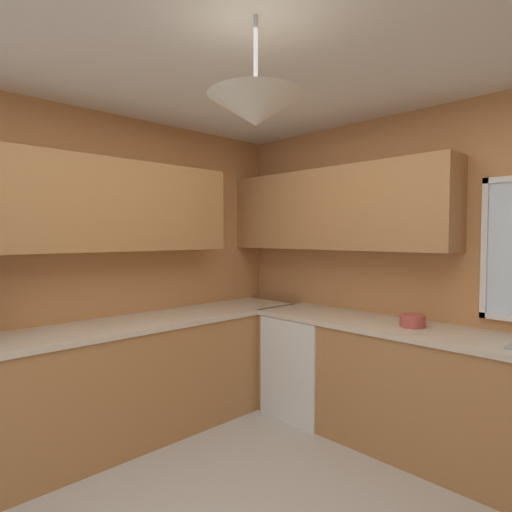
{
  "coord_description": "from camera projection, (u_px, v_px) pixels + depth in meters",
  "views": [
    {
      "loc": [
        1.4,
        -1.35,
        1.57
      ],
      "look_at": [
        -0.81,
        0.79,
        1.42
      ],
      "focal_mm": 29.78,
      "sensor_mm": 36.0,
      "label": 1
    }
  ],
  "objects": [
    {
      "name": "counter_run_back",
      "position": [
        440.0,
        396.0,
        2.95
      ],
      "size": [
        3.02,
        0.65,
        0.91
      ],
      "color": "#AD7542",
      "rests_on": "ground_plane"
    },
    {
      "name": "bowl",
      "position": [
        412.0,
        321.0,
        3.08
      ],
      "size": [
        0.18,
        0.18,
        0.09
      ],
      "primitive_type": "cylinder",
      "color": "#B74C42",
      "rests_on": "counter_run_back"
    },
    {
      "name": "room_shell",
      "position": [
        273.0,
        207.0,
        2.55
      ],
      "size": [
        3.93,
        3.91,
        2.62
      ],
      "color": "#C6844C",
      "rests_on": "ground_plane"
    },
    {
      "name": "dishwasher",
      "position": [
        308.0,
        364.0,
        3.75
      ],
      "size": [
        0.6,
        0.6,
        0.86
      ],
      "primitive_type": "cube",
      "color": "white",
      "rests_on": "ground_plane"
    },
    {
      "name": "counter_run_left",
      "position": [
        106.0,
        386.0,
        3.14
      ],
      "size": [
        0.65,
        3.52,
        0.91
      ],
      "color": "#AD7542",
      "rests_on": "ground_plane"
    }
  ]
}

